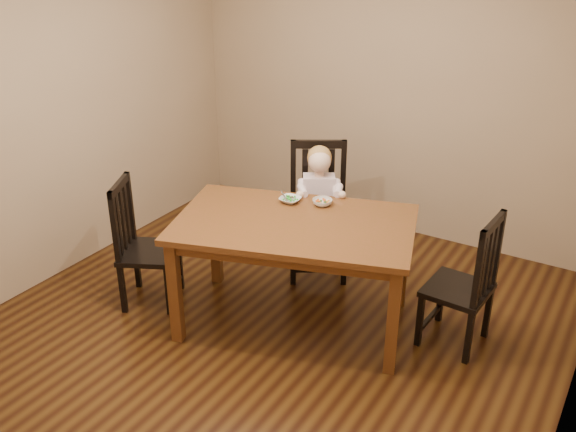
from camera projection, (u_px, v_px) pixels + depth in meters
The scene contains 9 objects.
room at pixel (274, 154), 4.20m from camera, with size 4.01×4.01×2.71m.
dining_table at pixel (294, 234), 4.52m from camera, with size 1.88×1.45×0.83m.
chair_child at pixel (318, 212), 5.31m from camera, with size 0.65×0.64×1.11m.
chair_left at pixel (142, 246), 4.90m from camera, with size 0.56×0.57×1.00m.
chair_right at pixel (466, 285), 4.38m from camera, with size 0.44×0.46×1.00m.
toddler at pixel (319, 199), 5.20m from camera, with size 0.34×0.43×0.59m, color silver, non-canonical shape.
bowl_peas at pixel (290, 200), 4.77m from camera, with size 0.15×0.15×0.04m, color silver.
bowl_veg at pixel (322, 202), 4.72m from camera, with size 0.15×0.15×0.05m, color silver.
fork at pixel (284, 197), 4.75m from camera, with size 0.12×0.09×0.05m.
Camera 1 is at (2.14, -3.36, 2.77)m, focal length 40.00 mm.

